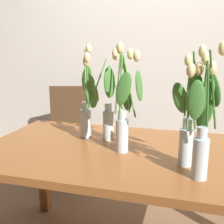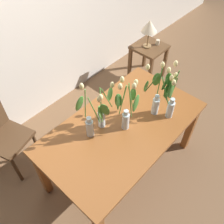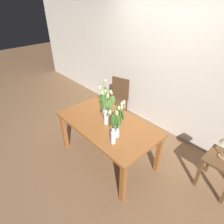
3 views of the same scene
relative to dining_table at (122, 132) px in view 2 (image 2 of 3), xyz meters
The scene contains 12 objects.
ground_plane 0.65m from the dining_table, ahead, with size 18.00×18.00×0.00m, color brown.
room_wall_rear 1.60m from the dining_table, 90.00° to the left, with size 9.00×0.10×2.70m, color silver.
dining_table is the anchor object (origin of this frame).
tulip_vase_0 0.41m from the dining_table, 150.93° to the left, with size 0.19×0.22×0.58m.
tulip_vase_1 0.33m from the dining_table, 86.13° to the right, with size 0.22×0.20×0.58m.
tulip_vase_2 0.55m from the dining_table, 28.07° to the right, with size 0.17×0.16×0.58m.
tulip_vase_3 0.49m from the dining_table, 19.56° to the right, with size 0.22×0.30×0.57m.
tulip_vase_4 0.33m from the dining_table, 133.80° to the left, with size 0.24×0.18×0.53m.
dining_chair 1.26m from the dining_table, 128.28° to the left, with size 0.50×0.50×0.93m.
side_table 1.70m from the dining_table, 27.32° to the left, with size 0.44×0.44×0.55m.
table_lamp 1.68m from the dining_table, 28.46° to the left, with size 0.22×0.22×0.40m.
pillar_candle 1.76m from the dining_table, 23.97° to the left, with size 0.06×0.06×0.07m, color beige.
Camera 2 is at (-1.14, -0.91, 2.54)m, focal length 39.51 mm.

